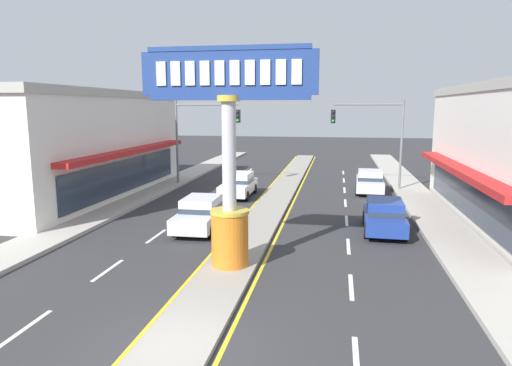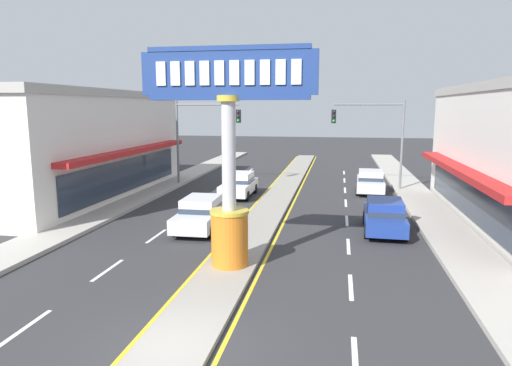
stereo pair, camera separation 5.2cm
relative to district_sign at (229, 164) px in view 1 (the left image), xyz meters
The scene contains 13 objects.
ground_plane 6.86m from the district_sign, 90.00° to the right, with size 160.00×160.00×0.00m, color #303033.
median_strip 12.80m from the district_sign, 90.00° to the left, with size 1.86×52.00×0.14m, color gray.
sidewalk_left 13.93m from the district_sign, 130.25° to the left, with size 2.31×60.00×0.18m, color #ADA89E.
sidewalk_right 13.93m from the district_sign, 49.75° to the left, with size 2.31×60.00×0.18m, color #ADA89E.
lane_markings 11.53m from the district_sign, 90.00° to the left, with size 8.60×52.00×0.01m.
district_sign is the anchor object (origin of this frame).
storefront_left 18.05m from the district_sign, 141.17° to the left, with size 10.47×18.40×6.76m.
traffic_light_left_side 17.69m from the district_sign, 110.41° to the left, with size 4.86×0.46×6.20m.
traffic_light_right_side 17.99m from the district_sign, 69.94° to the left, with size 4.86×0.46×6.20m.
sedan_near_right_lane 17.30m from the district_sign, 69.82° to the left, with size 1.98×4.37×1.53m.
sedan_far_right_lane 8.90m from the district_sign, 45.53° to the left, with size 1.93×4.35×1.53m.
sedan_near_left_lane 6.31m from the district_sign, 117.67° to the left, with size 1.91×4.34×1.53m.
sedan_mid_left_lane 13.78m from the district_sign, 101.05° to the left, with size 1.85×4.31×1.53m.
Camera 1 is at (3.67, -9.41, 5.70)m, focal length 31.91 mm.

